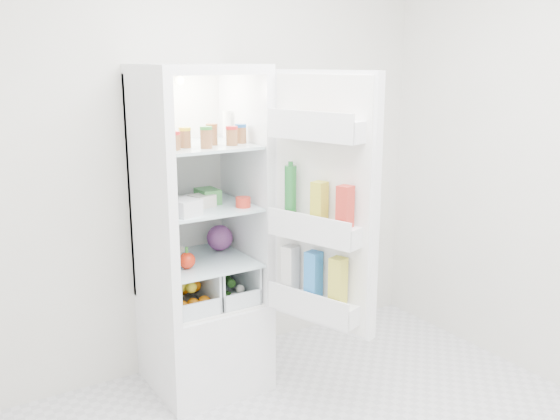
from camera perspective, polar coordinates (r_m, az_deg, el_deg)
room_walls at (r=2.42m, az=8.98°, el=7.91°), size 3.02×3.02×2.61m
refrigerator at (r=3.56m, az=-7.41°, el=-5.49°), size 0.60×0.60×1.80m
shelf_low at (r=3.48m, az=-7.02°, el=-4.62°), size 0.49×0.53×0.01m
shelf_mid at (r=3.40m, az=-7.17°, el=0.35°), size 0.49×0.53×0.02m
shelf_top at (r=3.34m, az=-7.34°, el=5.87°), size 0.49×0.53×0.02m
crisper_left at (r=3.48m, az=-8.79°, el=-6.98°), size 0.23×0.46×0.22m
crisper_right at (r=3.57m, az=-5.17°, el=-6.29°), size 0.23×0.46×0.22m
condiment_jars at (r=3.25m, az=-7.12°, el=6.55°), size 0.46×0.32×0.08m
squeeze_bottle at (r=3.51m, az=-4.89°, el=7.75°), size 0.06×0.06×0.16m
tub_white at (r=3.17m, az=-8.67°, el=0.22°), size 0.16×0.16×0.08m
tub_cream at (r=3.35m, az=-7.15°, el=0.85°), size 0.13×0.13×0.06m
tin_red at (r=3.32m, az=-3.39°, el=0.72°), size 0.11×0.11×0.05m
foil_tray at (r=3.43m, az=-7.93°, el=0.94°), size 0.18×0.15×0.04m
tub_green at (r=3.41m, az=-6.62°, el=1.26°), size 0.10×0.14×0.08m
red_cabbage at (r=3.61m, az=-5.54°, el=-2.55°), size 0.15×0.15×0.15m
bell_pepper at (r=3.33m, az=-8.50°, el=-4.60°), size 0.09×0.09×0.09m
mushroom_bowl at (r=3.40m, az=-9.51°, el=-4.42°), size 0.15×0.15×0.07m
citrus_pile at (r=3.47m, az=-8.65°, el=-7.48°), size 0.20×0.31×0.16m
veg_pile at (r=3.59m, az=-5.07°, el=-6.99°), size 0.16×0.30×0.10m
fridge_door at (r=3.11m, az=3.83°, el=-0.02°), size 0.33×0.59×1.30m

